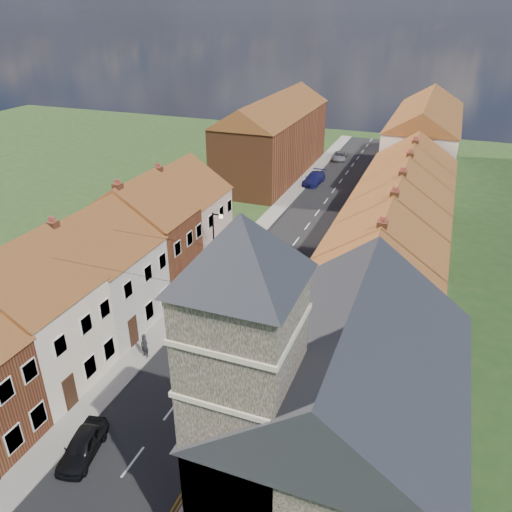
% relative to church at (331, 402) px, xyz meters
% --- Properties ---
extents(ground, '(160.00, 160.00, 0.00)m').
position_rel_church_xyz_m(ground, '(-9.36, -3.32, -5.88)').
color(ground, '#354D21').
rests_on(ground, ground).
extents(road, '(7.00, 90.00, 0.02)m').
position_rel_church_xyz_m(road, '(-9.36, 26.68, -5.87)').
color(road, black).
rests_on(road, ground).
extents(pavement_left, '(1.80, 90.00, 0.12)m').
position_rel_church_xyz_m(pavement_left, '(-13.76, 26.68, -5.82)').
color(pavement_left, '#ADA59D').
rests_on(pavement_left, ground).
extents(pavement_right, '(1.80, 90.00, 0.12)m').
position_rel_church_xyz_m(pavement_right, '(-4.96, 26.68, -5.82)').
color(pavement_right, '#ADA59D').
rests_on(pavement_right, ground).
extents(church, '(11.25, 14.25, 15.20)m').
position_rel_church_xyz_m(church, '(0.00, 0.00, 0.00)').
color(church, '#312C22').
rests_on(church, ground).
extents(cottage_r_tudor, '(8.30, 5.20, 9.00)m').
position_rel_church_xyz_m(cottage_r_tudor, '(-0.09, 9.37, -1.41)').
color(cottage_r_tudor, beige).
rests_on(cottage_r_tudor, ground).
extents(cottage_r_white_near, '(8.30, 6.00, 9.00)m').
position_rel_church_xyz_m(cottage_r_white_near, '(-0.06, 14.77, -1.40)').
color(cottage_r_white_near, brown).
rests_on(cottage_r_white_near, ground).
extents(cottage_r_cream_mid, '(8.30, 5.20, 9.00)m').
position_rel_church_xyz_m(cottage_r_cream_mid, '(-0.06, 20.17, -1.40)').
color(cottage_r_cream_mid, '#ADAAA3').
rests_on(cottage_r_cream_mid, ground).
extents(cottage_r_pink, '(8.30, 6.00, 9.00)m').
position_rel_church_xyz_m(cottage_r_pink, '(-0.06, 25.57, -1.40)').
color(cottage_r_pink, brown).
rests_on(cottage_r_pink, ground).
extents(cottage_r_white_far, '(8.30, 5.20, 9.00)m').
position_rel_church_xyz_m(cottage_r_white_far, '(-0.06, 30.97, -1.40)').
color(cottage_r_white_far, '#ADAAA3').
rests_on(cottage_r_white_far, ground).
extents(cottage_r_cream_far, '(8.30, 6.00, 9.00)m').
position_rel_church_xyz_m(cottage_r_cream_far, '(-0.06, 36.37, -1.40)').
color(cottage_r_cream_far, brown).
rests_on(cottage_r_cream_far, ground).
extents(cottage_l_cream, '(8.30, 6.30, 9.10)m').
position_rel_church_xyz_m(cottage_l_cream, '(-18.66, 2.22, -1.35)').
color(cottage_l_cream, beige).
rests_on(cottage_l_cream, ground).
extents(cottage_l_white, '(8.30, 6.90, 8.80)m').
position_rel_church_xyz_m(cottage_l_white, '(-18.66, 8.62, -1.51)').
color(cottage_l_white, '#ADAAA3').
rests_on(cottage_l_white, ground).
extents(cottage_l_brick_mid, '(8.30, 5.70, 9.10)m').
position_rel_church_xyz_m(cottage_l_brick_mid, '(-18.66, 14.72, -1.35)').
color(cottage_l_brick_mid, brown).
rests_on(cottage_l_brick_mid, ground).
extents(cottage_l_pink, '(8.30, 6.30, 8.80)m').
position_rel_church_xyz_m(cottage_l_pink, '(-18.66, 20.52, -1.51)').
color(cottage_l_pink, '#B08F8B').
rests_on(cottage_l_pink, ground).
extents(block_right_far, '(8.30, 24.20, 10.50)m').
position_rel_church_xyz_m(block_right_far, '(-0.06, 51.68, -0.58)').
color(block_right_far, beige).
rests_on(block_right_far, ground).
extents(block_left_far, '(8.30, 24.20, 10.50)m').
position_rel_church_xyz_m(block_left_far, '(-18.66, 46.68, -0.58)').
color(block_left_far, brown).
rests_on(block_left_far, ground).
extents(lamppost, '(0.88, 0.15, 6.00)m').
position_rel_church_xyz_m(lamppost, '(-13.17, 16.68, -2.34)').
color(lamppost, black).
rests_on(lamppost, pavement_left).
extents(car_near, '(2.18, 3.87, 1.24)m').
position_rel_church_xyz_m(car_near, '(-11.92, -1.80, -5.26)').
color(car_near, black).
rests_on(car_near, ground).
extents(car_mid, '(2.35, 4.73, 1.49)m').
position_rel_church_xyz_m(car_mid, '(-12.56, 21.78, -5.13)').
color(car_mid, '#9E9FA5').
rests_on(car_mid, ground).
extents(car_far, '(2.24, 4.95, 1.41)m').
position_rel_church_xyz_m(car_far, '(-12.36, 44.36, -5.17)').
color(car_far, navy).
rests_on(car_far, ground).
extents(car_distant, '(2.30, 4.32, 1.15)m').
position_rel_church_xyz_m(car_distant, '(-11.72, 56.57, -5.30)').
color(car_distant, '#9D9FA4').
rests_on(car_distant, ground).
extents(pedestrian_left, '(0.69, 0.54, 1.67)m').
position_rel_church_xyz_m(pedestrian_left, '(-13.23, 6.05, -4.92)').
color(pedestrian_left, '#212227').
rests_on(pedestrian_left, pavement_left).
extents(pedestrian_right, '(1.05, 0.92, 1.81)m').
position_rel_church_xyz_m(pedestrian_right, '(-4.79, 4.43, -4.85)').
color(pedestrian_right, black).
rests_on(pedestrian_right, pavement_right).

